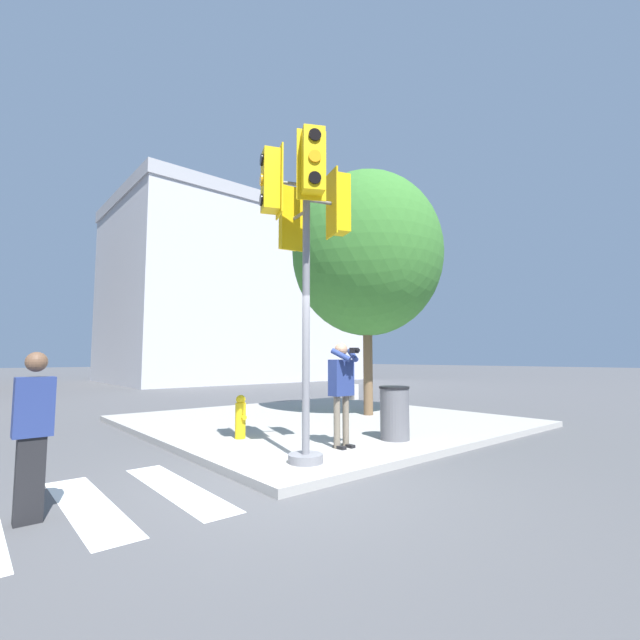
# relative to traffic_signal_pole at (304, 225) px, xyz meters

# --- Properties ---
(ground_plane) EXTENTS (160.00, 160.00, 0.00)m
(ground_plane) POSITION_rel_traffic_signal_pole_xyz_m (-0.46, -0.28, -3.56)
(ground_plane) COLOR #4C4C4F
(sidewalk_corner) EXTENTS (8.00, 8.00, 0.12)m
(sidewalk_corner) POSITION_rel_traffic_signal_pole_xyz_m (3.04, 3.22, -3.50)
(sidewalk_corner) COLOR #9E9B96
(sidewalk_corner) RESTS_ON ground_plane
(traffic_signal_pole) EXTENTS (1.35, 1.35, 4.97)m
(traffic_signal_pole) POSITION_rel_traffic_signal_pole_xyz_m (0.00, 0.00, 0.00)
(traffic_signal_pole) COLOR slate
(traffic_signal_pole) RESTS_ON sidewalk_corner
(person_photographer) EXTENTS (0.58, 0.54, 1.72)m
(person_photographer) POSITION_rel_traffic_signal_pole_xyz_m (1.13, 0.40, -2.40)
(person_photographer) COLOR black
(person_photographer) RESTS_ON sidewalk_corner
(pedestrian_distant) EXTENTS (0.34, 0.20, 1.66)m
(pedestrian_distant) POSITION_rel_traffic_signal_pole_xyz_m (-3.20, 0.23, -2.68)
(pedestrian_distant) COLOR black
(pedestrian_distant) RESTS_ON ground_plane
(street_tree) EXTENTS (3.99, 3.99, 6.45)m
(street_tree) POSITION_rel_traffic_signal_pole_xyz_m (4.41, 2.92, 0.81)
(street_tree) COLOR brown
(street_tree) RESTS_ON sidewalk_corner
(fire_hydrant) EXTENTS (0.19, 0.25, 0.79)m
(fire_hydrant) POSITION_rel_traffic_signal_pole_xyz_m (0.23, 2.18, -3.05)
(fire_hydrant) COLOR yellow
(fire_hydrant) RESTS_ON sidewalk_corner
(trash_bin) EXTENTS (0.55, 0.55, 0.95)m
(trash_bin) POSITION_rel_traffic_signal_pole_xyz_m (2.32, 0.28, -2.96)
(trash_bin) COLOR #5B5B60
(trash_bin) RESTS_ON sidewalk_corner
(building_right) EXTENTS (16.30, 11.31, 12.16)m
(building_right) POSITION_rel_traffic_signal_pole_xyz_m (11.36, 23.16, 2.53)
(building_right) COLOR #BCBCC1
(building_right) RESTS_ON ground_plane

